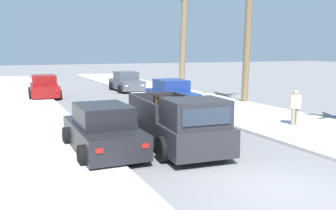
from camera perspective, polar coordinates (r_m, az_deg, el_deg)
ground_plane at (r=9.21m, az=17.27°, el=-12.37°), size 160.00×160.00×0.00m
sidewalk_left at (r=18.67m, az=-22.48°, el=-1.95°), size 5.04×60.00×0.12m
sidewalk_right at (r=21.75m, az=7.04°, el=0.01°), size 5.04×60.00×0.12m
curb_left at (r=18.73m, az=-19.06°, el=-1.77°), size 0.16×60.00×0.10m
curb_right at (r=21.20m, az=4.44°, el=-0.20°), size 0.16×60.00×0.10m
pickup_truck at (r=12.28m, az=1.43°, el=-2.85°), size 2.47×5.33×1.80m
car_left_near at (r=29.66m, az=-6.41°, el=3.52°), size 2.07×4.28×1.54m
car_right_near at (r=11.89m, az=-9.98°, el=-3.85°), size 2.04×4.27×1.54m
car_left_mid at (r=21.36m, az=0.53°, el=1.69°), size 2.15×4.31×1.54m
car_right_mid at (r=26.70m, az=-18.44°, el=2.60°), size 2.18×4.33×1.54m
palm_tree_left_mid at (r=28.10m, az=2.47°, el=15.21°), size 3.90×3.85×8.32m
pedestrian at (r=16.31m, az=18.91°, el=-0.14°), size 0.57×0.32×1.59m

